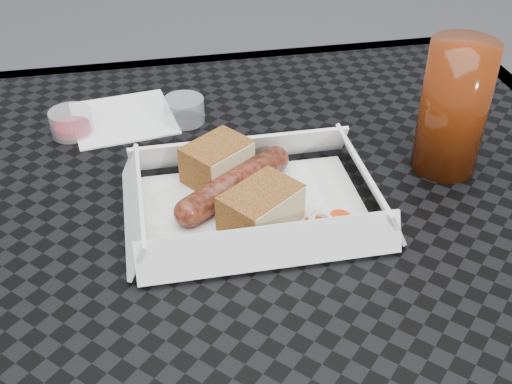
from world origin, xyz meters
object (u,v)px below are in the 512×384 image
(patio_table, at_px, (270,273))
(food_tray, at_px, (254,209))
(drink_glass, at_px, (454,108))
(bratwurst, at_px, (234,184))

(patio_table, relative_size, food_tray, 3.64)
(patio_table, xyz_separation_m, drink_glass, (0.21, 0.05, 0.15))
(drink_glass, bearing_deg, patio_table, -165.18)
(bratwurst, relative_size, drink_glass, 0.90)
(patio_table, xyz_separation_m, food_tray, (-0.01, 0.01, 0.08))
(patio_table, relative_size, bratwurst, 6.12)
(bratwurst, height_order, drink_glass, drink_glass)
(bratwurst, bearing_deg, patio_table, -50.84)
(bratwurst, bearing_deg, drink_glass, 4.06)
(patio_table, distance_m, food_tray, 0.08)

